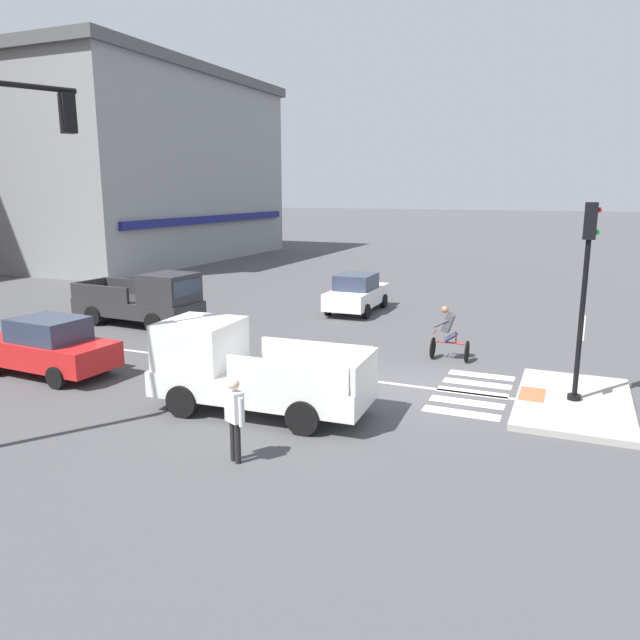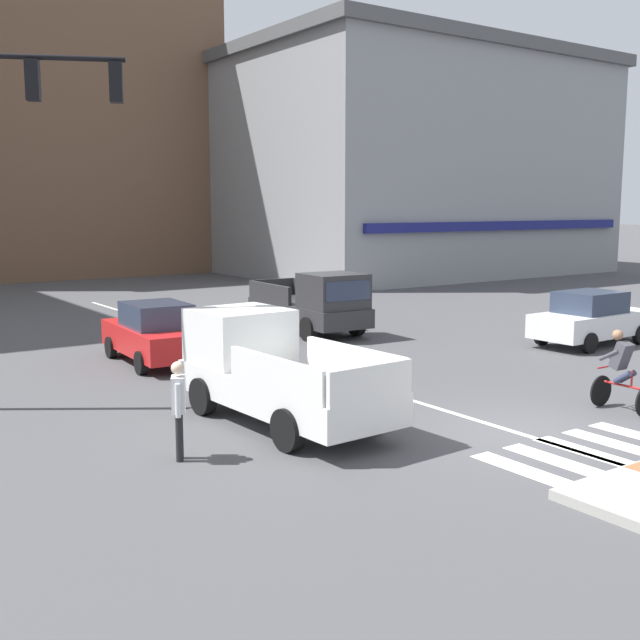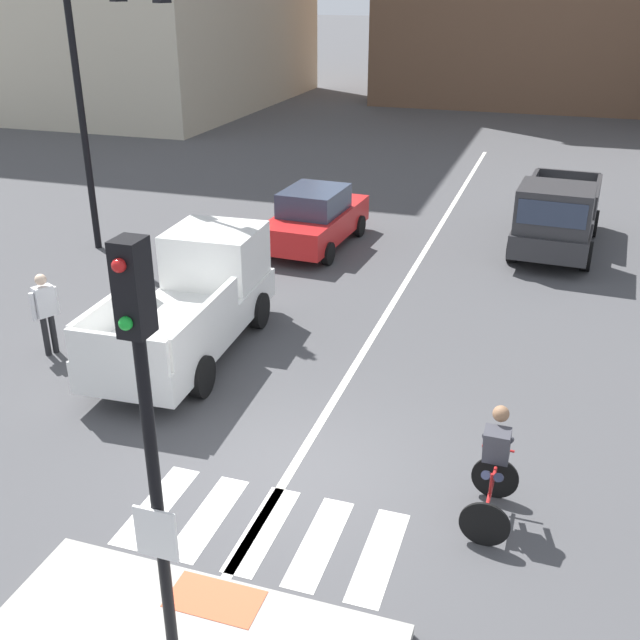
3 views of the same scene
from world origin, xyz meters
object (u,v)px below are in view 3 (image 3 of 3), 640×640
at_px(traffic_light_mast, 100,58).
at_px(cyclist, 494,464).
at_px(signal_pole, 149,438).
at_px(pedestrian_at_curb_left, 45,308).
at_px(pickup_truck_white_westbound_near, 195,299).
at_px(pickup_truck_charcoal_eastbound_far, 557,217).
at_px(car_red_westbound_far, 316,218).

height_order(traffic_light_mast, cyclist, traffic_light_mast).
distance_m(signal_pole, pedestrian_at_curb_left, 8.63).
distance_m(traffic_light_mast, cyclist, 13.60).
distance_m(signal_pole, cyclist, 5.08).
height_order(signal_pole, pickup_truck_white_westbound_near, signal_pole).
xyz_separation_m(pickup_truck_white_westbound_near, pickup_truck_charcoal_eastbound_far, (6.55, 8.01, 0.00)).
bearing_deg(car_red_westbound_far, cyclist, -59.78).
bearing_deg(car_red_westbound_far, signal_pole, -77.53).
xyz_separation_m(car_red_westbound_far, pickup_truck_charcoal_eastbound_far, (6.23, 1.50, 0.17)).
bearing_deg(car_red_westbound_far, pedestrian_at_curb_left, -110.20).
bearing_deg(pedestrian_at_curb_left, traffic_light_mast, 107.81).
bearing_deg(pedestrian_at_curb_left, signal_pole, -45.26).
xyz_separation_m(car_red_westbound_far, cyclist, (5.89, -10.10, 0.06)).
bearing_deg(car_red_westbound_far, pickup_truck_charcoal_eastbound_far, 13.56).
xyz_separation_m(signal_pole, cyclist, (2.84, 3.65, -2.11)).
height_order(pickup_truck_white_westbound_near, cyclist, pickup_truck_white_westbound_near).
bearing_deg(pickup_truck_white_westbound_near, pickup_truck_charcoal_eastbound_far, 50.72).
height_order(signal_pole, car_red_westbound_far, signal_pole).
xyz_separation_m(car_red_westbound_far, pickup_truck_white_westbound_near, (-0.32, -6.51, 0.17)).
distance_m(car_red_westbound_far, pedestrian_at_curb_left, 8.30).
bearing_deg(pickup_truck_charcoal_eastbound_far, signal_pole, -101.80).
bearing_deg(signal_pole, pedestrian_at_curb_left, 134.74).
xyz_separation_m(traffic_light_mast, pickup_truck_white_westbound_near, (4.26, -4.05, -4.03)).
bearing_deg(cyclist, pedestrian_at_curb_left, 165.21).
relative_size(car_red_westbound_far, pickup_truck_charcoal_eastbound_far, 0.81).
bearing_deg(cyclist, signal_pole, -127.93).
height_order(traffic_light_mast, pickup_truck_charcoal_eastbound_far, traffic_light_mast).
bearing_deg(pedestrian_at_curb_left, pickup_truck_charcoal_eastbound_far, 45.62).
height_order(cyclist, pedestrian_at_curb_left, cyclist).
distance_m(traffic_light_mast, car_red_westbound_far, 6.68).
distance_m(traffic_light_mast, pedestrian_at_curb_left, 6.90).
bearing_deg(car_red_westbound_far, traffic_light_mast, -151.76).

